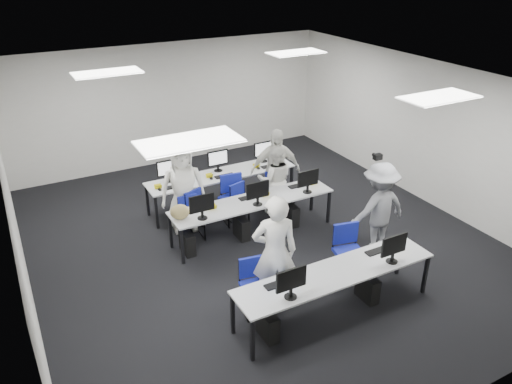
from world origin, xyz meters
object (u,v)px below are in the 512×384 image
student_2 (183,187)px  student_3 (275,170)px  chair_3 (235,207)px  chair_5 (188,215)px  desk_front (336,275)px  chair_0 (255,296)px  student_0 (275,253)px  chair_6 (232,205)px  chair_1 (348,262)px  desk_mid (253,203)px  student_1 (275,180)px  chair_7 (273,194)px  chair_4 (280,197)px  chair_2 (192,225)px  photographer (379,208)px

student_2 → student_3: (1.96, -0.15, 0.00)m
chair_3 → chair_5: 0.95m
desk_front → chair_0: size_ratio=3.75×
student_0 → chair_5: bearing=-64.7°
chair_6 → student_3: size_ratio=0.46×
chair_0 → chair_1: 1.77m
desk_mid → student_1: (0.82, 0.59, 0.06)m
chair_7 → student_1: student_1 is taller
student_0 → student_2: bearing=-63.5°
chair_5 → student_2: 0.62m
chair_6 → chair_7: chair_7 is taller
chair_7 → chair_5: bearing=-161.5°
chair_4 → chair_7: bearing=111.3°
desk_front → student_0: (-0.70, 0.59, 0.26)m
desk_front → chair_3: bearing=91.3°
student_0 → student_3: size_ratio=1.06×
chair_3 → student_1: (0.90, -0.06, 0.44)m
chair_5 → student_3: (1.89, -0.14, 0.61)m
desk_mid → chair_5: size_ratio=3.68×
chair_1 → chair_2: 3.05m
chair_5 → student_2: bearing=154.6°
chair_0 → photographer: bearing=19.2°
chair_2 → photographer: (2.78, -1.99, 0.60)m
student_1 → student_2: 1.91m
desk_front → chair_5: chair_5 is taller
chair_7 → photographer: 2.57m
chair_1 → chair_7: size_ratio=1.05×
chair_1 → desk_mid: bearing=122.6°
chair_1 → student_3: bearing=98.8°
desk_mid → student_3: 1.16m
desk_front → photographer: (1.70, 1.06, 0.18)m
student_0 → student_1: 3.02m
desk_mid → student_3: size_ratio=1.80×
desk_front → student_1: size_ratio=2.15×
desk_front → chair_1: (0.74, 0.62, -0.39)m
chair_5 → student_2: (-0.06, 0.01, 0.61)m
desk_mid → chair_3: 0.76m
desk_mid → chair_0: (-1.03, -2.01, -0.41)m
desk_front → chair_2: (-1.08, 3.06, -0.42)m
chair_2 → student_3: size_ratio=0.46×
chair_0 → student_2: size_ratio=0.48×
chair_4 → chair_7: size_ratio=1.00×
chair_7 → student_2: size_ratio=0.50×
chair_7 → student_0: bearing=-101.1°
chair_5 → student_2: size_ratio=0.49×
student_1 → desk_front: bearing=100.0°
chair_4 → student_1: student_1 is taller
chair_2 → student_3: student_3 is taller
chair_0 → chair_3: chair_3 is taller
chair_7 → student_3: student_3 is taller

